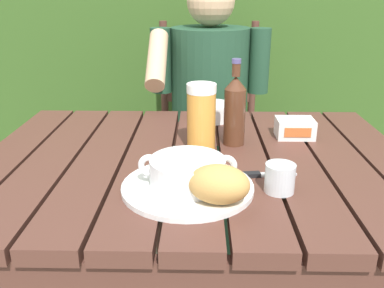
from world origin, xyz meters
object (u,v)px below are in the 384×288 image
at_px(serving_plate, 188,187).
at_px(soup_bowl, 188,171).
at_px(beer_glass, 201,117).
at_px(butter_tub, 295,128).
at_px(beer_bottle, 235,109).
at_px(table_knife, 259,175).
at_px(chair_near_diner, 208,136).
at_px(water_glass_small, 280,178).
at_px(person_eating, 209,99).
at_px(diner_bowl, 212,112).
at_px(bread_roll, 219,184).

distance_m(serving_plate, soup_bowl, 0.04).
distance_m(beer_glass, butter_tub, 0.30).
relative_size(beer_glass, beer_bottle, 0.76).
bearing_deg(beer_glass, table_knife, -51.74).
distance_m(chair_near_diner, water_glass_small, 1.11).
distance_m(chair_near_diner, person_eating, 0.31).
bearing_deg(chair_near_diner, butter_tub, -71.06).
relative_size(butter_tub, diner_bowl, 0.81).
relative_size(serving_plate, beer_glass, 1.60).
bearing_deg(bread_roll, water_glass_small, 27.70).
bearing_deg(diner_bowl, butter_tub, -35.06).
height_order(bread_roll, water_glass_small, bread_roll).
bearing_deg(table_knife, water_glass_small, -66.32).
distance_m(butter_tub, diner_bowl, 0.30).
xyz_separation_m(bread_roll, beer_bottle, (0.06, 0.37, 0.05)).
xyz_separation_m(chair_near_diner, serving_plate, (-0.07, -1.06, 0.26)).
height_order(bread_roll, table_knife, bread_roll).
height_order(bread_roll, beer_bottle, beer_bottle).
bearing_deg(bread_roll, beer_bottle, 81.09).
xyz_separation_m(bread_roll, table_knife, (0.10, 0.15, -0.05)).
distance_m(beer_glass, beer_bottle, 0.10).
xyz_separation_m(serving_plate, table_knife, (0.17, 0.07, -0.00)).
height_order(serving_plate, butter_tub, butter_tub).
height_order(chair_near_diner, table_knife, chair_near_diner).
bearing_deg(chair_near_diner, person_eating, -90.83).
xyz_separation_m(chair_near_diner, table_knife, (0.10, -0.99, 0.26)).
xyz_separation_m(bread_roll, diner_bowl, (-0.00, 0.60, -0.02)).
distance_m(person_eating, beer_bottle, 0.58).
xyz_separation_m(beer_glass, water_glass_small, (0.17, -0.25, -0.06)).
relative_size(person_eating, soup_bowl, 5.58).
bearing_deg(bread_roll, table_knife, 55.53).
xyz_separation_m(chair_near_diner, person_eating, (-0.00, -0.20, 0.23)).
xyz_separation_m(butter_tub, table_knife, (-0.14, -0.28, -0.02)).
relative_size(bread_roll, beer_bottle, 0.58).
bearing_deg(water_glass_small, serving_plate, 178.63).
relative_size(bread_roll, table_knife, 0.94).
distance_m(soup_bowl, diner_bowl, 0.53).
bearing_deg(person_eating, beer_glass, -93.05).
distance_m(person_eating, soup_bowl, 0.86).
bearing_deg(beer_bottle, beer_glass, -154.94).
bearing_deg(beer_glass, beer_bottle, 25.06).
bearing_deg(person_eating, soup_bowl, -94.15).
xyz_separation_m(chair_near_diner, beer_bottle, (0.06, -0.77, 0.35)).
bearing_deg(person_eating, diner_bowl, -89.50).
distance_m(bread_roll, water_glass_small, 0.15).
bearing_deg(table_knife, chair_near_diner, 95.90).
xyz_separation_m(chair_near_diner, beer_glass, (-0.04, -0.81, 0.34)).
xyz_separation_m(butter_tub, diner_bowl, (-0.24, 0.17, -0.00)).
relative_size(serving_plate, diner_bowl, 2.16).
distance_m(bread_roll, beer_glass, 0.33).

